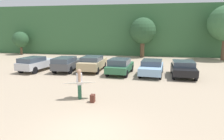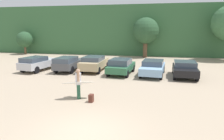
{
  "view_description": "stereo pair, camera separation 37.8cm",
  "coord_description": "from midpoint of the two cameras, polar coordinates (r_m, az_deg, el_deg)",
  "views": [
    {
      "loc": [
        2.38,
        -7.58,
        4.13
      ],
      "look_at": [
        -0.41,
        7.21,
        1.19
      ],
      "focal_mm": 34.03,
      "sensor_mm": 36.0,
      "label": 1
    },
    {
      "loc": [
        2.75,
        -7.51,
        4.13
      ],
      "look_at": [
        -0.41,
        7.21,
        1.19
      ],
      "focal_mm": 34.03,
      "sensor_mm": 36.0,
      "label": 2
    }
  ],
  "objects": [
    {
      "name": "parked_car_forest_green",
      "position": [
        19.49,
        3.0,
        1.1
      ],
      "size": [
        2.19,
        4.26,
        1.45
      ],
      "rotation": [
        0.0,
        0.0,
        1.49
      ],
      "color": "#2D6642",
      "rests_on": "ground_plane"
    },
    {
      "name": "surfboard_white",
      "position": [
        12.66,
        -8.08,
        -3.41
      ],
      "size": [
        2.01,
        1.16,
        0.27
      ],
      "rotation": [
        0.0,
        0.0,
        3.49
      ],
      "color": "white"
    },
    {
      "name": "parked_car_dark_gray",
      "position": [
        21.35,
        -11.04,
        1.86
      ],
      "size": [
        1.79,
        4.38,
        1.45
      ],
      "rotation": [
        0.0,
        0.0,
        1.57
      ],
      "color": "#4C4F54",
      "rests_on": "ground_plane"
    },
    {
      "name": "ground_plane",
      "position": [
        8.98,
        -6.14,
        -16.42
      ],
      "size": [
        120.0,
        120.0,
        0.0
      ],
      "primitive_type": "plane",
      "color": "tan"
    },
    {
      "name": "parked_car_sky_blue",
      "position": [
        19.38,
        11.48,
        0.71
      ],
      "size": [
        2.24,
        4.6,
        1.37
      ],
      "rotation": [
        0.0,
        0.0,
        1.49
      ],
      "color": "#84ADD1",
      "rests_on": "ground_plane"
    },
    {
      "name": "parked_car_tan",
      "position": [
        21.07,
        -4.29,
        1.93
      ],
      "size": [
        1.91,
        4.51,
        1.48
      ],
      "rotation": [
        0.0,
        0.0,
        1.57
      ],
      "color": "tan",
      "rests_on": "ground_plane"
    },
    {
      "name": "person_adult",
      "position": [
        12.81,
        -8.21,
        -3.12
      ],
      "size": [
        0.48,
        0.72,
        1.8
      ],
      "rotation": [
        0.0,
        0.0,
        3.55
      ],
      "color": "#26593F",
      "rests_on": "ground_plane"
    },
    {
      "name": "parked_car_silver",
      "position": [
        22.32,
        -18.72,
        1.83
      ],
      "size": [
        2.35,
        4.6,
        1.44
      ],
      "rotation": [
        0.0,
        0.0,
        1.43
      ],
      "color": "silver",
      "rests_on": "ground_plane"
    },
    {
      "name": "backpack_dropped",
      "position": [
        12.26,
        -4.75,
        -7.57
      ],
      "size": [
        0.24,
        0.34,
        0.45
      ],
      "color": "#592D23",
      "rests_on": "ground_plane"
    },
    {
      "name": "tree_center",
      "position": [
        37.4,
        -22.18,
        7.59
      ],
      "size": [
        2.53,
        2.53,
        3.68
      ],
      "color": "brown",
      "rests_on": "ground_plane"
    },
    {
      "name": "tree_left",
      "position": [
        31.41,
        9.38,
        10.31
      ],
      "size": [
        3.75,
        3.75,
        5.72
      ],
      "color": "brown",
      "rests_on": "ground_plane"
    },
    {
      "name": "hillside_ridge",
      "position": [
        38.59,
        8.44,
        10.52
      ],
      "size": [
        108.0,
        12.0,
        7.71
      ],
      "primitive_type": "cube",
      "color": "#38663D",
      "rests_on": "ground_plane"
    },
    {
      "name": "parked_car_black",
      "position": [
        19.43,
        19.49,
        0.38
      ],
      "size": [
        2.07,
        4.1,
        1.37
      ],
      "rotation": [
        0.0,
        0.0,
        1.54
      ],
      "color": "black",
      "rests_on": "ground_plane"
    }
  ]
}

